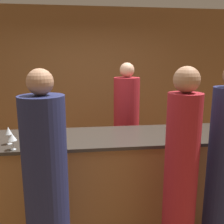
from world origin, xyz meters
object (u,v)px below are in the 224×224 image
at_px(guest_1, 47,189).
at_px(guest_2, 181,177).
at_px(bartender, 126,129).
at_px(ice_bucket, 183,124).

height_order(guest_1, guest_2, guest_2).
relative_size(bartender, ice_bucket, 8.98).
distance_m(guest_1, guest_2, 1.14).
bearing_deg(guest_2, guest_1, -178.80).
relative_size(guest_2, ice_bucket, 8.97).
height_order(bartender, ice_bucket, bartender).
bearing_deg(bartender, guest_2, 96.32).
xyz_separation_m(guest_1, guest_2, (1.14, 0.02, 0.03)).
bearing_deg(ice_bucket, guest_1, -151.39).
height_order(guest_1, ice_bucket, guest_1).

